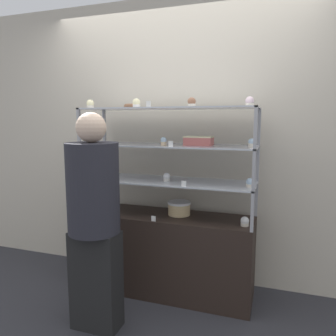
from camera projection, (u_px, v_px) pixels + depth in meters
The scene contains 26 objects.
ground_plane at pixel (168, 291), 2.91m from camera, with size 20.00×20.00×0.00m, color #2D2D33.
back_wall at pixel (181, 142), 3.06m from camera, with size 8.00×0.05×2.60m.
display_base at pixel (168, 254), 2.86m from camera, with size 1.45×0.44×0.70m.
display_riser_lower at pixel (168, 182), 2.76m from camera, with size 1.45×0.44×0.30m.
display_riser_middle at pixel (168, 147), 2.72m from camera, with size 1.45×0.44×0.30m.
display_riser_upper at pixel (168, 110), 2.68m from camera, with size 1.45×0.44×0.30m.
layer_cake_centerpiece at pixel (179, 208), 2.81m from camera, with size 0.20×0.20×0.11m.
sheet_cake_frosted at pixel (199, 141), 2.66m from camera, with size 0.23×0.15×0.07m.
cupcake_0 at pixel (98, 206), 2.97m from camera, with size 0.06×0.06×0.07m.
cupcake_1 at pixel (245, 222), 2.51m from camera, with size 0.06×0.06×0.07m.
price_tag_0 at pixel (153, 219), 2.63m from camera, with size 0.04×0.00×0.04m.
cupcake_2 at pixel (94, 174), 2.89m from camera, with size 0.06×0.06×0.07m.
cupcake_3 at pixel (167, 177), 2.72m from camera, with size 0.06×0.06×0.07m.
cupcake_4 at pixel (250, 183), 2.48m from camera, with size 0.06×0.06×0.07m.
price_tag_1 at pixel (184, 184), 2.51m from camera, with size 0.04×0.00×0.04m.
cupcake_5 at pixel (91, 140), 2.84m from camera, with size 0.05×0.05×0.07m.
cupcake_6 at pixel (164, 141), 2.63m from camera, with size 0.05×0.05×0.07m.
cupcake_7 at pixel (252, 143), 2.44m from camera, with size 0.05×0.05×0.07m.
price_tag_2 at pixel (171, 144), 2.50m from camera, with size 0.04×0.00×0.04m.
cupcake_8 at pixel (90, 104), 2.80m from camera, with size 0.06×0.06×0.07m.
cupcake_9 at pixel (136, 103), 2.64m from camera, with size 0.06×0.06×0.07m.
cupcake_10 at pixel (192, 102), 2.51m from camera, with size 0.06×0.06×0.07m.
cupcake_11 at pixel (250, 102), 2.42m from camera, with size 0.06×0.06×0.07m.
price_tag_3 at pixel (148, 104), 2.51m from camera, with size 0.04×0.00×0.04m.
donut_glazed at pixel (131, 106), 2.81m from camera, with size 0.13×0.13×0.04m.
customer_figure at pixel (94, 217), 2.29m from camera, with size 0.36×0.36×1.56m.
Camera 1 is at (0.87, -2.57, 1.50)m, focal length 35.00 mm.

